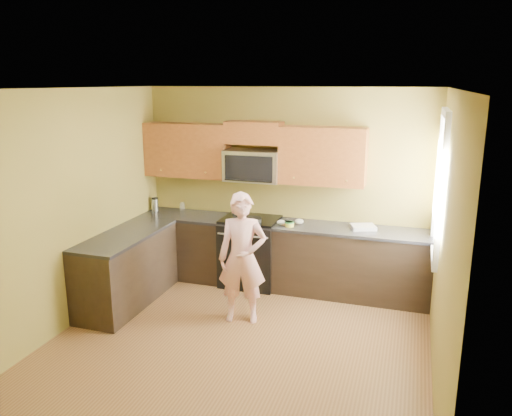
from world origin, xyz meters
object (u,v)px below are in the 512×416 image
at_px(microwave, 253,181).
at_px(woman, 242,258).
at_px(butter_tub, 289,226).
at_px(frying_pan, 252,222).
at_px(stove, 251,251).
at_px(travel_mug, 155,211).

bearing_deg(microwave, woman, -77.84).
distance_m(woman, butter_tub, 1.02).
bearing_deg(frying_pan, butter_tub, -1.74).
height_order(stove, woman, woman).
relative_size(woman, butter_tub, 12.93).
relative_size(butter_tub, travel_mug, 0.60).
xyz_separation_m(woman, frying_pan, (-0.18, 0.91, 0.18)).
bearing_deg(frying_pan, woman, -85.34).
relative_size(microwave, woman, 0.49).
bearing_deg(stove, frying_pan, -64.80).
bearing_deg(woman, butter_tub, 59.36).
height_order(stove, travel_mug, travel_mug).
relative_size(stove, woman, 0.61).
relative_size(woman, frying_pan, 3.45).
height_order(microwave, travel_mug, microwave).
height_order(microwave, frying_pan, microwave).
bearing_deg(butter_tub, stove, 167.46).
distance_m(woman, frying_pan, 0.95).
xyz_separation_m(stove, travel_mug, (-1.50, 0.08, 0.45)).
bearing_deg(travel_mug, butter_tub, -5.61).
xyz_separation_m(stove, woman, (0.26, -1.08, 0.30)).
distance_m(stove, microwave, 0.98).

